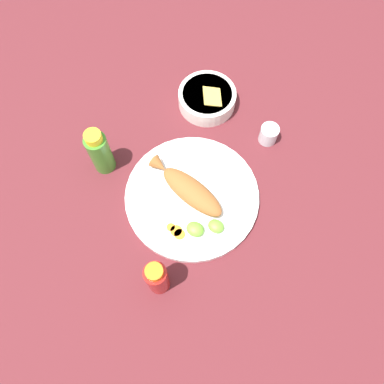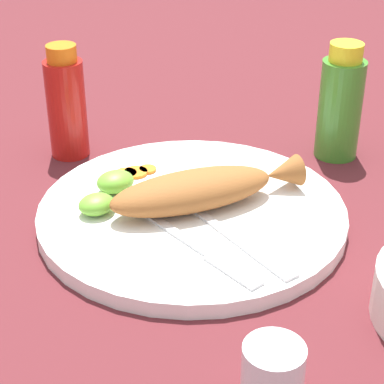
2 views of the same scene
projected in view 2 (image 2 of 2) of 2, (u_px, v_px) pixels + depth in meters
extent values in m
plane|color=#561E23|center=(192.00, 220.00, 0.81)|extent=(4.00, 4.00, 0.00)
cylinder|color=white|center=(192.00, 214.00, 0.81)|extent=(0.36, 0.36, 0.02)
ellipsoid|color=#935628|center=(192.00, 191.00, 0.79)|extent=(0.20, 0.10, 0.04)
cone|color=#935628|center=(283.00, 173.00, 0.83)|extent=(0.05, 0.05, 0.04)
cube|color=silver|center=(215.00, 222.00, 0.77)|extent=(0.02, 0.12, 0.00)
cube|color=silver|center=(269.00, 262.00, 0.70)|extent=(0.02, 0.07, 0.00)
cube|color=silver|center=(174.00, 232.00, 0.75)|extent=(0.03, 0.11, 0.00)
cube|color=silver|center=(233.00, 270.00, 0.69)|extent=(0.03, 0.07, 0.00)
cylinder|color=orange|center=(149.00, 169.00, 0.88)|extent=(0.02, 0.02, 0.00)
cylinder|color=orange|center=(136.00, 172.00, 0.87)|extent=(0.03, 0.03, 0.00)
cylinder|color=orange|center=(126.00, 174.00, 0.87)|extent=(0.03, 0.03, 0.00)
ellipsoid|color=#6BB233|center=(115.00, 182.00, 0.83)|extent=(0.05, 0.04, 0.03)
ellipsoid|color=#6BB233|center=(96.00, 204.00, 0.78)|extent=(0.04, 0.04, 0.02)
cylinder|color=#B21914|center=(67.00, 109.00, 0.93)|extent=(0.05, 0.05, 0.13)
cylinder|color=orange|center=(61.00, 53.00, 0.89)|extent=(0.04, 0.04, 0.02)
cylinder|color=#3D8428|center=(340.00, 109.00, 0.93)|extent=(0.06, 0.06, 0.13)
cylinder|color=yellow|center=(346.00, 52.00, 0.89)|extent=(0.04, 0.04, 0.02)
cylinder|color=silver|center=(273.00, 374.00, 0.56)|extent=(0.05, 0.05, 0.05)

